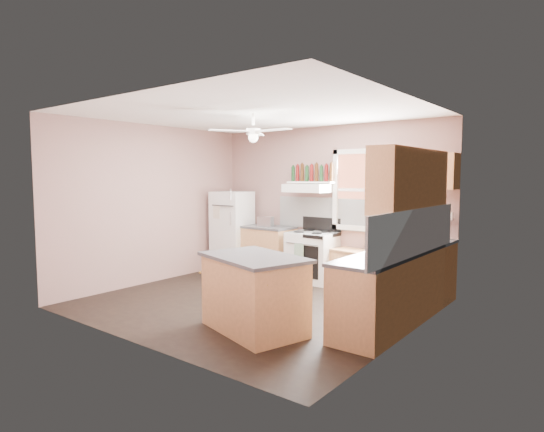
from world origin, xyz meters
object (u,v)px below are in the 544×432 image
Objects in this scene: toaster at (265,221)px; cart at (351,268)px; stove at (312,257)px; refrigerator at (232,231)px; island at (254,295)px.

toaster reaches higher than cart.
cart is at bearing 2.36° from stove.
toaster is at bearing 3.03° from refrigerator.
toaster is at bearing 179.27° from stove.
island is (2.59, -2.43, -0.34)m from refrigerator.
cart is at bearing 109.30° from island.
toaster is 0.33× the size of stove.
island is (1.85, -2.53, -0.56)m from toaster.
cart is (0.73, 0.06, -0.12)m from stove.
refrigerator reaches higher than toaster.
cart is 2.64m from island.
stove reaches higher than cart.
refrigerator is 5.47× the size of toaster.
island is at bearing -74.69° from stove.
island is at bearing -48.31° from refrigerator.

